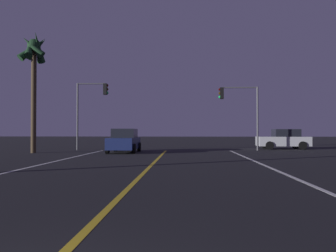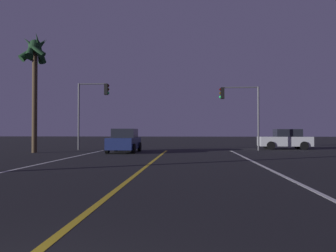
% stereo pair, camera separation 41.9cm
% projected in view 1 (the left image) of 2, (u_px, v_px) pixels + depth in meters
% --- Properties ---
extents(lane_edge_right, '(0.16, 31.00, 0.01)m').
position_uv_depth(lane_edge_right, '(294.00, 178.00, 11.13)').
color(lane_edge_right, silver).
rests_on(lane_edge_right, ground).
extents(lane_center_divider, '(0.16, 31.00, 0.01)m').
position_uv_depth(lane_center_divider, '(140.00, 177.00, 11.38)').
color(lane_center_divider, gold).
rests_on(lane_center_divider, ground).
extents(car_crossing_side, '(4.30, 2.02, 1.70)m').
position_uv_depth(car_crossing_side, '(284.00, 139.00, 29.36)').
color(car_crossing_side, black).
rests_on(car_crossing_side, ground).
extents(car_oncoming, '(2.02, 4.30, 1.70)m').
position_uv_depth(car_oncoming, '(124.00, 141.00, 24.59)').
color(car_oncoming, black).
rests_on(car_oncoming, ground).
extents(traffic_light_near_right, '(3.13, 0.36, 5.04)m').
position_uv_depth(traffic_light_near_right, '(238.00, 103.00, 27.13)').
color(traffic_light_near_right, '#4C4C51').
rests_on(traffic_light_near_right, ground).
extents(traffic_light_near_left, '(2.60, 0.36, 5.43)m').
position_uv_depth(traffic_light_near_left, '(92.00, 101.00, 27.72)').
color(traffic_light_near_left, '#4C4C51').
rests_on(traffic_light_near_left, ground).
extents(palm_tree_left_mid, '(2.14, 2.19, 8.48)m').
position_uv_depth(palm_tree_left_mid, '(34.00, 57.00, 24.13)').
color(palm_tree_left_mid, '#473826').
rests_on(palm_tree_left_mid, ground).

